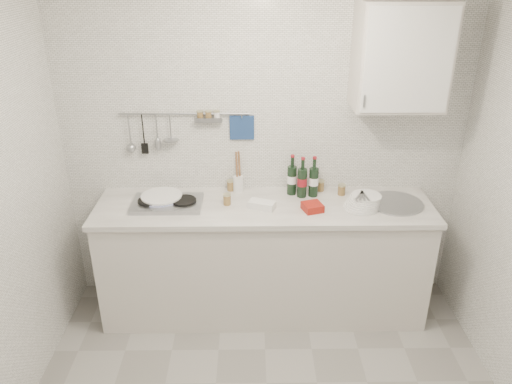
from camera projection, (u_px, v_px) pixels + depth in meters
back_wall at (264, 147)px, 3.74m from camera, size 3.00×0.02×2.50m
counter at (265, 261)px, 3.82m from camera, size 2.44×0.64×0.96m
wall_rail at (182, 127)px, 3.63m from camera, size 0.98×0.09×0.34m
wall_cabinet at (401, 56)px, 3.29m from camera, size 0.60×0.38×0.70m
plate_stack_hob at (160, 199)px, 3.63m from camera, size 0.33×0.32×0.05m
plate_stack_sink at (363, 202)px, 3.55m from camera, size 0.27×0.26×0.10m
wine_bottles at (303, 176)px, 3.68m from camera, size 0.23×0.12×0.31m
butter_dish at (262, 205)px, 3.54m from camera, size 0.21×0.15×0.06m
strawberry_punnet at (312, 207)px, 3.51m from camera, size 0.16×0.16×0.05m
utensil_crock at (238, 182)px, 3.79m from camera, size 0.08×0.08×0.33m
jar_a at (231, 185)px, 3.81m from camera, size 0.06×0.06×0.08m
jar_b at (320, 185)px, 3.81m from camera, size 0.06×0.06×0.08m
jar_c at (342, 190)px, 3.74m from camera, size 0.06×0.06×0.08m
jar_d at (227, 199)px, 3.59m from camera, size 0.06×0.06×0.08m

